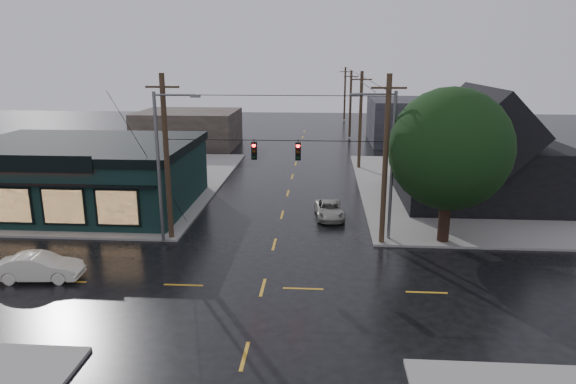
# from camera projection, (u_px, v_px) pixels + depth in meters

# --- Properties ---
(ground_plane) EXTENTS (160.00, 160.00, 0.00)m
(ground_plane) POSITION_uv_depth(u_px,v_px,m) (263.00, 287.00, 25.39)
(ground_plane) COLOR black
(sidewalk_nw) EXTENTS (28.00, 28.00, 0.15)m
(sidewalk_nw) POSITION_uv_depth(u_px,v_px,m) (67.00, 183.00, 45.97)
(sidewalk_nw) COLOR gray
(sidewalk_nw) RESTS_ON ground
(sidewalk_ne) EXTENTS (28.00, 28.00, 0.15)m
(sidewalk_ne) POSITION_uv_depth(u_px,v_px,m) (525.00, 190.00, 43.32)
(sidewalk_ne) COLOR gray
(sidewalk_ne) RESTS_ON ground
(pizza_shop) EXTENTS (16.30, 12.34, 4.90)m
(pizza_shop) POSITION_uv_depth(u_px,v_px,m) (83.00, 174.00, 38.20)
(pizza_shop) COLOR black
(pizza_shop) RESTS_ON ground
(ne_building) EXTENTS (12.60, 11.60, 8.75)m
(ne_building) POSITION_uv_depth(u_px,v_px,m) (480.00, 144.00, 39.62)
(ne_building) COLOR black
(ne_building) RESTS_ON ground
(corner_tree) EXTENTS (7.21, 7.21, 9.29)m
(corner_tree) POSITION_uv_depth(u_px,v_px,m) (450.00, 149.00, 29.95)
(corner_tree) COLOR black
(corner_tree) RESTS_ON ground
(utility_pole_nw) EXTENTS (2.00, 0.32, 10.15)m
(utility_pole_nw) POSITION_uv_depth(u_px,v_px,m) (172.00, 239.00, 32.08)
(utility_pole_nw) COLOR black
(utility_pole_nw) RESTS_ON ground
(utility_pole_ne) EXTENTS (2.00, 0.32, 10.15)m
(utility_pole_ne) POSITION_uv_depth(u_px,v_px,m) (381.00, 244.00, 31.22)
(utility_pole_ne) COLOR black
(utility_pole_ne) RESTS_ON ground
(utility_pole_far_a) EXTENTS (2.00, 0.32, 9.65)m
(utility_pole_far_a) POSITION_uv_depth(u_px,v_px,m) (359.00, 169.00, 51.94)
(utility_pole_far_a) COLOR black
(utility_pole_far_a) RESTS_ON ground
(utility_pole_far_b) EXTENTS (2.00, 0.32, 9.15)m
(utility_pole_far_b) POSITION_uv_depth(u_px,v_px,m) (349.00, 138.00, 71.22)
(utility_pole_far_b) COLOR black
(utility_pole_far_b) RESTS_ON ground
(utility_pole_far_c) EXTENTS (2.00, 0.32, 9.15)m
(utility_pole_far_c) POSITION_uv_depth(u_px,v_px,m) (344.00, 120.00, 90.49)
(utility_pole_far_c) COLOR black
(utility_pole_far_c) RESTS_ON ground
(span_signal_assembly) EXTENTS (13.00, 0.48, 1.23)m
(span_signal_assembly) POSITION_uv_depth(u_px,v_px,m) (276.00, 151.00, 30.17)
(span_signal_assembly) COLOR black
(span_signal_assembly) RESTS_ON ground
(streetlight_nw) EXTENTS (5.40, 0.30, 9.15)m
(streetlight_nw) POSITION_uv_depth(u_px,v_px,m) (164.00, 243.00, 31.43)
(streetlight_nw) COLOR slate
(streetlight_nw) RESTS_ON ground
(streetlight_ne) EXTENTS (5.40, 0.30, 9.15)m
(streetlight_ne) POSITION_uv_depth(u_px,v_px,m) (388.00, 240.00, 31.86)
(streetlight_ne) COLOR slate
(streetlight_ne) RESTS_ON ground
(bg_building_west) EXTENTS (12.00, 10.00, 4.40)m
(bg_building_west) POSITION_uv_depth(u_px,v_px,m) (189.00, 129.00, 64.30)
(bg_building_west) COLOR #322A24
(bg_building_west) RESTS_ON ground
(bg_building_east) EXTENTS (14.00, 12.00, 5.60)m
(bg_building_east) POSITION_uv_depth(u_px,v_px,m) (424.00, 121.00, 66.97)
(bg_building_east) COLOR #232327
(bg_building_east) RESTS_ON ground
(sedan_cream) EXTENTS (4.31, 1.83, 1.38)m
(sedan_cream) POSITION_uv_depth(u_px,v_px,m) (39.00, 267.00, 26.10)
(sedan_cream) COLOR silver
(sedan_cream) RESTS_ON ground
(suv_silver) EXTENTS (2.26, 4.27, 1.14)m
(suv_silver) POSITION_uv_depth(u_px,v_px,m) (329.00, 210.00, 36.18)
(suv_silver) COLOR gray
(suv_silver) RESTS_ON ground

